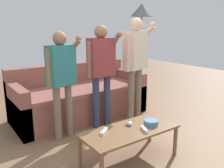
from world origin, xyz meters
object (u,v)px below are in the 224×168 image
at_px(game_remote_nunchuk, 129,123).
at_px(game_remote_wand_near, 144,129).
at_px(player_left, 62,73).
at_px(player_center, 101,65).
at_px(snack_bowl, 151,123).
at_px(coffee_table, 130,133).
at_px(floor_lamp, 142,16).
at_px(game_remote_wand_far, 104,131).
at_px(couch, 79,98).
at_px(player_right, 135,58).

relative_size(game_remote_nunchuk, game_remote_wand_near, 0.58).
distance_m(player_left, player_center, 0.62).
bearing_deg(snack_bowl, coffee_table, 169.80).
xyz_separation_m(floor_lamp, player_left, (-1.76, -0.46, -0.75)).
relative_size(game_remote_wand_near, game_remote_wand_far, 1.04).
height_order(game_remote_nunchuk, game_remote_wand_far, game_remote_nunchuk).
relative_size(couch, player_right, 1.34).
distance_m(floor_lamp, player_right, 1.00).
xyz_separation_m(player_center, game_remote_wand_near, (-0.16, -1.08, -0.54)).
xyz_separation_m(snack_bowl, player_right, (0.57, 0.94, 0.59)).
distance_m(game_remote_nunchuk, game_remote_wand_near, 0.21).
height_order(game_remote_nunchuk, game_remote_wand_near, game_remote_nunchuk).
bearing_deg(coffee_table, couch, 82.57).
bearing_deg(coffee_table, game_remote_wand_far, 161.10).
bearing_deg(floor_lamp, coffee_table, -134.87).
bearing_deg(game_remote_nunchuk, player_center, 77.08).
height_order(coffee_table, player_center, player_center).
relative_size(coffee_table, game_remote_wand_near, 7.16).
bearing_deg(game_remote_nunchuk, floor_lamp, 44.46).
distance_m(coffee_table, snack_bowl, 0.28).
distance_m(floor_lamp, player_left, 1.97).
bearing_deg(game_remote_wand_far, player_center, 58.38).
bearing_deg(couch, game_remote_wand_far, -107.99).
bearing_deg(couch, player_right, -47.34).
xyz_separation_m(couch, game_remote_nunchuk, (-0.14, -1.49, 0.10)).
bearing_deg(player_left, game_remote_wand_near, -66.88).
xyz_separation_m(couch, player_center, (0.06, -0.61, 0.63)).
height_order(couch, game_remote_wand_far, couch).
distance_m(game_remote_nunchuk, player_center, 1.05).
distance_m(player_center, player_right, 0.58).
bearing_deg(game_remote_nunchuk, coffee_table, -123.72).
bearing_deg(game_remote_wand_far, player_right, 35.86).
height_order(coffee_table, floor_lamp, floor_lamp).
bearing_deg(player_right, game_remote_wand_near, -125.91).
bearing_deg(snack_bowl, player_left, 121.59).
distance_m(coffee_table, game_remote_wand_far, 0.30).
distance_m(player_center, game_remote_wand_near, 1.22).
relative_size(game_remote_nunchuk, game_remote_wand_far, 0.60).
distance_m(couch, player_right, 1.16).
bearing_deg(coffee_table, game_remote_nunchuk, 56.28).
bearing_deg(game_remote_nunchuk, player_left, 115.66).
xyz_separation_m(snack_bowl, floor_lamp, (1.14, 1.46, 1.23)).
bearing_deg(player_right, game_remote_nunchuk, -133.85).
xyz_separation_m(couch, game_remote_wand_far, (-0.48, -1.48, 0.09)).
bearing_deg(player_left, player_right, -2.80).
height_order(coffee_table, game_remote_wand_near, game_remote_wand_near).
bearing_deg(player_center, player_left, -178.45).
xyz_separation_m(game_remote_nunchuk, game_remote_wand_far, (-0.34, 0.00, -0.01)).
xyz_separation_m(coffee_table, game_remote_nunchuk, (0.06, 0.09, 0.07)).
xyz_separation_m(floor_lamp, player_right, (-0.57, -0.52, -0.64)).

